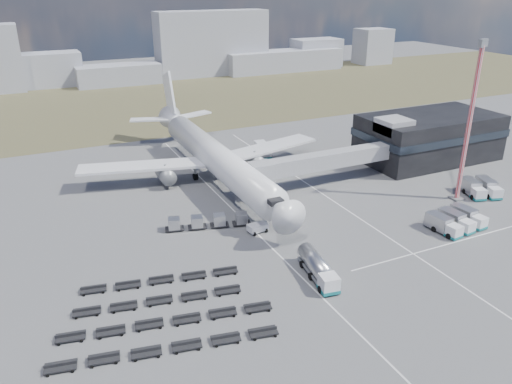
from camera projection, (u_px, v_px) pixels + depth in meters
name	position (u px, v px, depth m)	size (l,w,h in m)	color
ground	(291.00, 252.00, 73.57)	(420.00, 420.00, 0.00)	#565659
grass_strip	(130.00, 102.00, 165.09)	(420.00, 90.00, 0.01)	#4B482D
lane_markings	(336.00, 231.00, 79.91)	(47.12, 110.00, 0.01)	silver
terminal	(428.00, 136.00, 110.26)	(30.40, 16.40, 11.00)	black
jet_bridge	(313.00, 163.00, 94.85)	(30.30, 3.80, 7.05)	#939399
airliner	(212.00, 155.00, 98.44)	(51.59, 64.53, 17.62)	white
skyline	(73.00, 59.00, 187.32)	(274.42, 27.61, 25.84)	#999AA6
fuel_tanker	(318.00, 268.00, 66.70)	(3.77, 9.64, 3.03)	white
pushback_tug	(258.00, 228.00, 79.27)	(3.16, 1.78, 1.44)	white
catering_truck	(263.00, 150.00, 113.43)	(3.28, 6.42, 2.82)	white
service_trucks_near	(456.00, 221.00, 80.33)	(8.68, 6.91, 2.47)	white
service_trucks_far	(481.00, 188.00, 92.82)	(7.07, 7.74, 2.57)	white
uld_row	(208.00, 221.00, 80.53)	(13.88, 5.24, 1.92)	black
baggage_dollies	(161.00, 312.00, 59.67)	(26.71, 19.39, 0.78)	black
floodlight_mast	(469.00, 124.00, 86.07)	(2.69, 2.19, 28.34)	red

